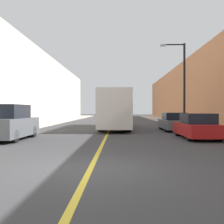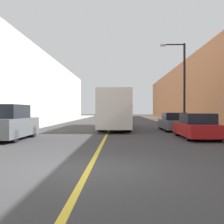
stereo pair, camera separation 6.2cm
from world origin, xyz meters
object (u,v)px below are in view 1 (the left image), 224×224
car_right_near (197,127)px  street_lamp_right (182,80)px  bus (115,109)px  parked_suv_left (9,124)px  car_right_mid (174,122)px

car_right_near → street_lamp_right: size_ratio=0.60×
car_right_near → street_lamp_right: street_lamp_right is taller
bus → street_lamp_right: (6.04, 0.12, 2.68)m
parked_suv_left → car_right_mid: (10.50, 6.82, -0.24)m
car_right_near → car_right_mid: bearing=91.3°
parked_suv_left → car_right_mid: size_ratio=0.95×
bus → car_right_mid: (4.74, -2.54, -1.06)m
street_lamp_right → car_right_near: bearing=-97.9°
bus → car_right_near: size_ratio=2.63×
bus → street_lamp_right: size_ratio=1.58×
parked_suv_left → street_lamp_right: street_lamp_right is taller
parked_suv_left → street_lamp_right: bearing=38.8°
bus → car_right_mid: 5.48m
parked_suv_left → car_right_near: (10.63, 1.05, -0.24)m
bus → street_lamp_right: street_lamp_right is taller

